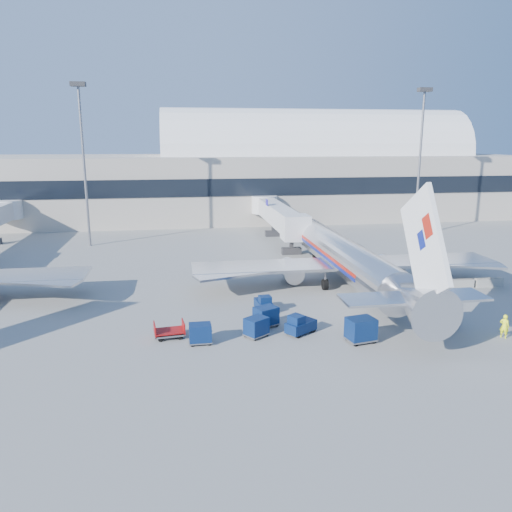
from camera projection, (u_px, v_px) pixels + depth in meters
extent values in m
plane|color=gray|center=(259.00, 304.00, 46.42)|extent=(260.00, 260.00, 0.00)
cube|color=#B2AA9E|center=(84.00, 188.00, 95.28)|extent=(170.00, 28.00, 12.00)
cube|color=black|center=(68.00, 190.00, 81.62)|extent=(170.00, 0.40, 3.00)
cylinder|color=white|center=(313.00, 155.00, 100.59)|extent=(60.00, 18.00, 18.00)
cylinder|color=silver|center=(343.00, 256.00, 53.02)|extent=(3.80, 28.00, 3.80)
sphere|color=silver|center=(309.00, 232.00, 66.50)|extent=(3.72, 3.72, 3.72)
cone|color=silver|center=(417.00, 302.00, 36.57)|extent=(3.80, 6.00, 3.80)
cube|color=#AF190D|center=(340.00, 251.00, 53.93)|extent=(3.85, 20.16, 0.32)
cube|color=navy|center=(340.00, 255.00, 54.01)|extent=(3.85, 20.16, 0.32)
cube|color=white|center=(425.00, 245.00, 35.09)|extent=(0.35, 7.79, 8.74)
cube|color=silver|center=(414.00, 297.00, 37.00)|extent=(11.00, 3.00, 0.18)
cube|color=silver|center=(345.00, 263.00, 52.20)|extent=(32.00, 5.00, 0.28)
cylinder|color=#B7B7BC|center=(291.00, 271.00, 53.04)|extent=(2.10, 3.80, 2.10)
cylinder|color=#B7B7BC|center=(389.00, 267.00, 54.67)|extent=(2.10, 3.80, 2.10)
cylinder|color=black|center=(315.00, 255.00, 64.17)|extent=(0.40, 0.90, 0.90)
cube|color=silver|center=(277.00, 214.00, 75.53)|extent=(2.70, 24.00, 2.70)
cube|color=silver|center=(295.00, 228.00, 63.78)|extent=(3.40, 3.20, 3.20)
cylinder|color=silver|center=(264.00, 205.00, 86.60)|extent=(4.40, 4.40, 3.00)
cube|color=#2D2D30|center=(291.00, 241.00, 66.40)|extent=(0.50, 0.50, 3.00)
cube|color=#2D2D30|center=(291.00, 251.00, 66.70)|extent=(2.60, 1.00, 0.90)
cube|color=#2D2D30|center=(273.00, 225.00, 78.91)|extent=(0.50, 0.50, 3.00)
cube|color=#2D2D30|center=(273.00, 233.00, 79.22)|extent=(2.60, 1.00, 0.90)
cube|color=navy|center=(267.00, 202.00, 74.88)|extent=(0.12, 1.40, 0.90)
cylinder|color=silver|center=(8.00, 210.00, 80.38)|extent=(4.40, 4.40, 3.00)
cylinder|color=slate|center=(84.00, 169.00, 69.86)|extent=(0.36, 0.36, 22.00)
cube|color=#2D2D30|center=(78.00, 84.00, 67.30)|extent=(2.00, 1.20, 0.60)
cylinder|color=slate|center=(419.00, 166.00, 77.27)|extent=(0.36, 0.36, 22.00)
cube|color=#2D2D30|center=(425.00, 90.00, 74.71)|extent=(2.00, 1.20, 0.60)
cube|color=#9E9E96|center=(429.00, 285.00, 50.91)|extent=(3.00, 0.55, 0.90)
cube|color=#9E9E96|center=(459.00, 284.00, 51.40)|extent=(3.00, 0.55, 0.90)
cube|color=#9E9E96|center=(489.00, 282.00, 51.89)|extent=(3.00, 0.55, 0.90)
cube|color=#091E48|center=(301.00, 326.00, 39.24)|extent=(2.77, 2.44, 0.81)
cube|color=#091E48|center=(296.00, 320.00, 38.73)|extent=(1.42, 1.45, 0.76)
cylinder|color=black|center=(303.00, 325.00, 40.23)|extent=(0.64, 0.54, 0.61)
cube|color=#091E48|center=(426.00, 308.00, 43.64)|extent=(2.72, 1.82, 0.81)
cube|color=#091E48|center=(420.00, 300.00, 43.54)|extent=(1.21, 1.29, 0.76)
cylinder|color=black|center=(434.00, 309.00, 44.10)|extent=(0.65, 0.38, 0.61)
cube|color=#091E48|center=(263.00, 305.00, 44.43)|extent=(1.43, 2.48, 0.77)
cube|color=#091E48|center=(265.00, 300.00, 43.81)|extent=(1.12, 1.03, 0.72)
cylinder|color=black|center=(256.00, 305.00, 45.16)|extent=(0.29, 0.60, 0.58)
cube|color=#091E48|center=(266.00, 315.00, 40.67)|extent=(2.20, 2.03, 1.43)
cube|color=slate|center=(266.00, 324.00, 40.83)|extent=(2.31, 2.12, 0.10)
cylinder|color=black|center=(269.00, 320.00, 41.66)|extent=(0.42, 0.32, 0.39)
cube|color=#091E48|center=(256.00, 326.00, 38.55)|extent=(2.09, 2.01, 1.33)
cube|color=slate|center=(256.00, 334.00, 38.70)|extent=(2.19, 2.10, 0.09)
cylinder|color=black|center=(258.00, 330.00, 39.49)|extent=(0.38, 0.33, 0.37)
cube|color=#091E48|center=(200.00, 333.00, 37.23)|extent=(1.66, 1.31, 1.31)
cube|color=slate|center=(200.00, 341.00, 37.38)|extent=(1.75, 1.35, 0.09)
cylinder|color=black|center=(208.00, 338.00, 37.97)|extent=(0.37, 0.15, 0.36)
cube|color=#091E48|center=(361.00, 329.00, 37.49)|extent=(2.28, 1.93, 1.62)
cube|color=slate|center=(360.00, 339.00, 37.67)|extent=(2.40, 2.00, 0.11)
cylinder|color=black|center=(365.00, 335.00, 38.50)|extent=(0.47, 0.26, 0.45)
cube|color=#091E48|center=(445.00, 317.00, 40.44)|extent=(1.99, 1.78, 1.33)
cube|color=slate|center=(445.00, 325.00, 40.59)|extent=(2.09, 1.85, 0.09)
cylinder|color=black|center=(452.00, 324.00, 40.95)|extent=(0.39, 0.27, 0.37)
cube|color=slate|center=(169.00, 333.00, 38.39)|extent=(2.47, 1.84, 0.13)
cube|color=maroon|center=(169.00, 331.00, 38.34)|extent=(2.48, 1.89, 0.08)
cylinder|color=black|center=(178.00, 332.00, 39.16)|extent=(0.43, 0.22, 0.42)
imported|color=#E8F81A|center=(504.00, 326.00, 38.29)|extent=(0.79, 0.81, 1.88)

